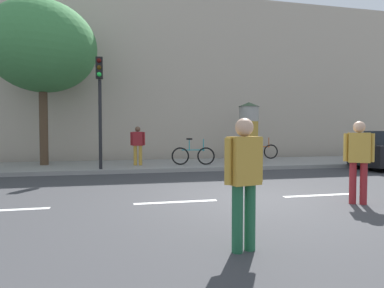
# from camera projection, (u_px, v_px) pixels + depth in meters

# --- Properties ---
(ground_plane) EXTENTS (80.00, 80.00, 0.00)m
(ground_plane) POSITION_uv_depth(u_px,v_px,m) (251.00, 199.00, 7.32)
(ground_plane) COLOR #38383A
(sidewalk_curb) EXTENTS (36.00, 4.00, 0.15)m
(sidewalk_curb) POSITION_uv_depth(u_px,v_px,m) (188.00, 164.00, 14.15)
(sidewalk_curb) COLOR gray
(sidewalk_curb) RESTS_ON ground_plane
(lane_markings) EXTENTS (25.80, 0.16, 0.01)m
(lane_markings) POSITION_uv_depth(u_px,v_px,m) (251.00, 198.00, 7.32)
(lane_markings) COLOR silver
(lane_markings) RESTS_ON ground_plane
(building_backdrop) EXTENTS (36.00, 5.00, 8.53)m
(building_backdrop) POSITION_uv_depth(u_px,v_px,m) (171.00, 84.00, 18.87)
(building_backdrop) COLOR #B7A893
(building_backdrop) RESTS_ON ground_plane
(traffic_light) EXTENTS (0.24, 0.45, 3.98)m
(traffic_light) POSITION_uv_depth(u_px,v_px,m) (100.00, 94.00, 11.56)
(traffic_light) COLOR black
(traffic_light) RESTS_ON sidewalk_curb
(poster_column) EXTENTS (0.94, 0.94, 2.68)m
(poster_column) POSITION_uv_depth(u_px,v_px,m) (249.00, 132.00, 14.54)
(poster_column) COLOR #9E9B93
(poster_column) RESTS_ON sidewalk_curb
(street_tree) EXTENTS (4.27, 4.27, 6.59)m
(street_tree) POSITION_uv_depth(u_px,v_px,m) (42.00, 47.00, 13.06)
(street_tree) COLOR #4C3826
(street_tree) RESTS_ON sidewalk_curb
(pedestrian_near_pole) EXTENTS (0.55, 0.32, 1.68)m
(pedestrian_near_pole) POSITION_uv_depth(u_px,v_px,m) (244.00, 174.00, 4.07)
(pedestrian_near_pole) COLOR #1E5938
(pedestrian_near_pole) RESTS_ON ground_plane
(pedestrian_tallest) EXTENTS (0.51, 0.42, 1.73)m
(pedestrian_tallest) POSITION_uv_depth(u_px,v_px,m) (359.00, 156.00, 6.74)
(pedestrian_tallest) COLOR maroon
(pedestrian_tallest) RESTS_ON ground_plane
(pedestrian_in_light_jacket) EXTENTS (0.59, 0.29, 1.57)m
(pedestrian_in_light_jacket) POSITION_uv_depth(u_px,v_px,m) (138.00, 143.00, 13.09)
(pedestrian_in_light_jacket) COLOR #B78C33
(pedestrian_in_light_jacket) RESTS_ON sidewalk_curb
(bicycle_leaning) EXTENTS (1.76, 0.32, 1.09)m
(bicycle_leaning) POSITION_uv_depth(u_px,v_px,m) (260.00, 151.00, 16.21)
(bicycle_leaning) COLOR black
(bicycle_leaning) RESTS_ON sidewalk_curb
(bicycle_upright) EXTENTS (1.75, 0.39, 1.09)m
(bicycle_upright) POSITION_uv_depth(u_px,v_px,m) (193.00, 155.00, 13.25)
(bicycle_upright) COLOR black
(bicycle_upright) RESTS_ON sidewalk_curb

